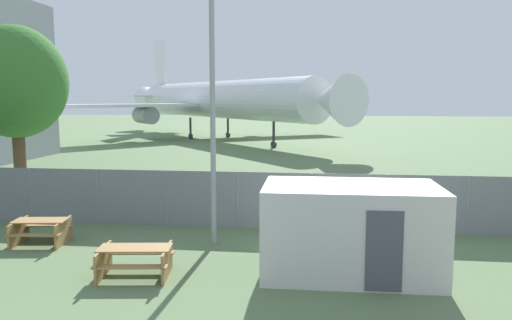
{
  "coord_description": "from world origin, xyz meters",
  "views": [
    {
      "loc": [
        5.23,
        -5.35,
        4.5
      ],
      "look_at": [
        2.82,
        14.39,
        2.0
      ],
      "focal_mm": 35.0,
      "sensor_mm": 36.0,
      "label": 1
    }
  ],
  "objects_px": {
    "picnic_bench_near_cabin": "(135,258)",
    "tree_near_hangar": "(15,83)",
    "portable_cabin": "(351,230)",
    "airplane": "(214,100)",
    "picnic_bench_open_grass": "(41,229)"
  },
  "relations": [
    {
      "from": "portable_cabin",
      "to": "tree_near_hangar",
      "type": "xyz_separation_m",
      "value": [
        -12.56,
        5.72,
        3.92
      ]
    },
    {
      "from": "airplane",
      "to": "picnic_bench_open_grass",
      "type": "distance_m",
      "value": 39.63
    },
    {
      "from": "picnic_bench_near_cabin",
      "to": "tree_near_hangar",
      "type": "relative_size",
      "value": 0.27
    },
    {
      "from": "airplane",
      "to": "tree_near_hangar",
      "type": "xyz_separation_m",
      "value": [
        -0.6,
        -35.13,
        0.83
      ]
    },
    {
      "from": "picnic_bench_near_cabin",
      "to": "tree_near_hangar",
      "type": "distance_m",
      "value": 10.77
    },
    {
      "from": "tree_near_hangar",
      "to": "portable_cabin",
      "type": "bearing_deg",
      "value": -24.48
    },
    {
      "from": "portable_cabin",
      "to": "picnic_bench_open_grass",
      "type": "relative_size",
      "value": 2.53
    },
    {
      "from": "tree_near_hangar",
      "to": "airplane",
      "type": "bearing_deg",
      "value": 89.02
    },
    {
      "from": "portable_cabin",
      "to": "tree_near_hangar",
      "type": "bearing_deg",
      "value": 154.82
    },
    {
      "from": "picnic_bench_near_cabin",
      "to": "picnic_bench_open_grass",
      "type": "bearing_deg",
      "value": 148.75
    },
    {
      "from": "portable_cabin",
      "to": "tree_near_hangar",
      "type": "relative_size",
      "value": 0.61
    },
    {
      "from": "portable_cabin",
      "to": "picnic_bench_open_grass",
      "type": "distance_m",
      "value": 9.45
    },
    {
      "from": "tree_near_hangar",
      "to": "picnic_bench_open_grass",
      "type": "bearing_deg",
      "value": -52.42
    },
    {
      "from": "airplane",
      "to": "tree_near_hangar",
      "type": "bearing_deg",
      "value": -40.37
    },
    {
      "from": "picnic_bench_open_grass",
      "to": "tree_near_hangar",
      "type": "bearing_deg",
      "value": 127.58
    }
  ]
}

